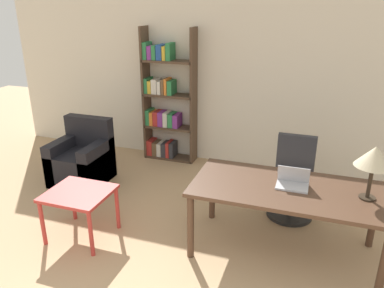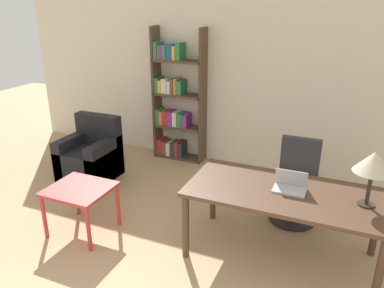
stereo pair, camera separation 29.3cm
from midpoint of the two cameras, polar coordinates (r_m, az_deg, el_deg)
The scene contains 8 objects.
wall_back at distance 5.69m, azimuth 10.70°, elevation 9.53°, with size 8.00×0.06×2.70m.
desk at distance 3.79m, azimuth 16.06°, elevation -8.03°, with size 1.86×0.90×0.74m.
laptop at distance 3.76m, azimuth 16.92°, elevation -6.11°, with size 0.31×0.21×0.21m.
table_lamp at distance 3.61m, azimuth 28.09°, elevation -2.63°, with size 0.33×0.33×0.51m.
office_chair at distance 4.61m, azimuth 17.33°, elevation -5.94°, with size 0.55×0.55×0.97m.
side_table_blue at distance 4.26m, azimuth -14.81°, elevation -7.41°, with size 0.66×0.60×0.55m.
armchair at distance 5.61m, azimuth -13.78°, elevation -2.06°, with size 0.72×0.72×0.90m.
bookshelf at distance 5.98m, azimuth -1.24°, elevation 6.20°, with size 0.84×0.28×2.10m.
Camera 2 is at (1.36, -0.86, 2.44)m, focal length 35.00 mm.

